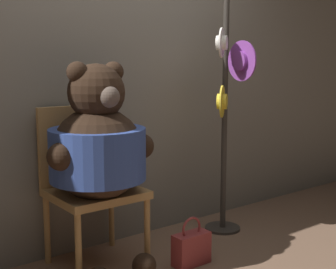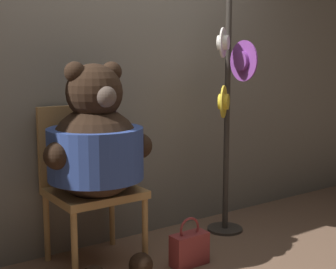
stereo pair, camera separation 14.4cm
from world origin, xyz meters
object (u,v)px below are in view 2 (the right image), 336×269
at_px(chair, 88,177).
at_px(handbag_on_ground, 189,248).
at_px(teddy_bear, 96,147).
at_px(hat_display_rack, 229,111).

distance_m(chair, handbag_on_ground, 0.82).
bearing_deg(teddy_bear, handbag_on_ground, -29.98).
distance_m(chair, teddy_bear, 0.29).
bearing_deg(chair, handbag_on_ground, -43.75).
height_order(teddy_bear, handbag_on_ground, teddy_bear).
bearing_deg(hat_display_rack, teddy_bear, 179.11).
height_order(chair, teddy_bear, teddy_bear).
relative_size(teddy_bear, hat_display_rack, 0.74).
relative_size(chair, teddy_bear, 0.78).
distance_m(teddy_bear, handbag_on_ground, 0.91).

